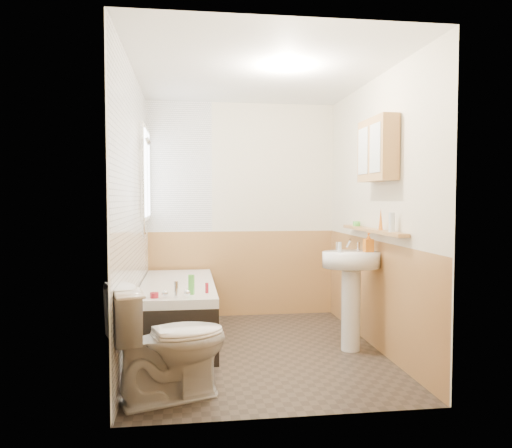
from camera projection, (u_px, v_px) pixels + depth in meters
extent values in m
plane|color=#2C241F|center=(258.00, 351.00, 4.55)|extent=(2.80, 2.80, 0.00)
plane|color=white|center=(258.00, 73.00, 4.42)|extent=(2.80, 2.80, 0.00)
cube|color=beige|center=(242.00, 210.00, 5.88)|extent=(2.20, 0.02, 2.50)
cube|color=beige|center=(290.00, 221.00, 3.09)|extent=(2.20, 0.02, 2.50)
cube|color=beige|center=(132.00, 214.00, 4.34)|extent=(0.02, 2.80, 2.50)
cube|color=beige|center=(376.00, 213.00, 4.63)|extent=(0.02, 2.80, 2.50)
cube|color=#B6844A|center=(373.00, 293.00, 4.67)|extent=(0.01, 2.80, 1.00)
cube|color=#B6844A|center=(289.00, 339.00, 3.15)|extent=(2.20, 0.01, 1.00)
cube|color=#B6844A|center=(242.00, 273.00, 5.90)|extent=(2.20, 0.01, 1.00)
cube|color=white|center=(135.00, 214.00, 4.34)|extent=(0.01, 2.80, 2.50)
cube|color=white|center=(179.00, 167.00, 5.73)|extent=(0.75, 0.01, 1.50)
cube|color=white|center=(146.00, 174.00, 5.26)|extent=(0.03, 0.79, 0.99)
cube|color=white|center=(147.00, 174.00, 5.26)|extent=(0.01, 0.70, 0.90)
cube|color=white|center=(147.00, 174.00, 5.26)|extent=(0.01, 0.04, 0.90)
cube|color=black|center=(178.00, 315.00, 4.90)|extent=(0.70, 1.73, 0.48)
cube|color=white|center=(178.00, 287.00, 4.89)|extent=(0.70, 1.73, 0.08)
cube|color=white|center=(178.00, 288.00, 4.89)|extent=(0.56, 1.59, 0.04)
cylinder|color=silver|center=(176.00, 290.00, 4.12)|extent=(0.04, 0.04, 0.14)
sphere|color=silver|center=(165.00, 293.00, 4.11)|extent=(0.06, 0.06, 0.06)
sphere|color=silver|center=(187.00, 293.00, 4.14)|extent=(0.06, 0.06, 0.06)
cylinder|color=silver|center=(143.00, 180.00, 4.77)|extent=(0.02, 0.02, 1.11)
cylinder|color=silver|center=(144.00, 233.00, 4.79)|extent=(0.04, 0.04, 0.02)
cylinder|color=silver|center=(143.00, 126.00, 4.74)|extent=(0.04, 0.04, 0.02)
cylinder|color=silver|center=(148.00, 141.00, 4.76)|extent=(0.06, 0.07, 0.08)
imported|color=white|center=(169.00, 342.00, 3.44)|extent=(0.92, 0.70, 0.80)
cylinder|color=white|center=(351.00, 310.00, 4.55)|extent=(0.17, 0.17, 0.73)
ellipsoid|color=white|center=(351.00, 260.00, 4.52)|extent=(0.53, 0.43, 0.14)
cylinder|color=silver|center=(337.00, 246.00, 4.60)|extent=(0.03, 0.03, 0.08)
cylinder|color=silver|center=(358.00, 246.00, 4.63)|extent=(0.03, 0.03, 0.08)
cylinder|color=silver|center=(349.00, 243.00, 4.60)|extent=(0.02, 0.11, 0.09)
cube|color=#B6844A|center=(372.00, 230.00, 4.56)|extent=(0.10, 1.38, 0.03)
cube|color=#B6844A|center=(377.00, 150.00, 4.35)|extent=(0.15, 0.61, 0.55)
cube|color=silver|center=(375.00, 148.00, 4.19)|extent=(0.01, 0.24, 0.41)
cube|color=silver|center=(363.00, 151.00, 4.48)|extent=(0.01, 0.24, 0.41)
cylinder|color=silver|center=(392.00, 222.00, 4.11)|extent=(0.06, 0.06, 0.16)
cone|color=orange|center=(381.00, 219.00, 4.35)|extent=(0.04, 0.04, 0.19)
cylinder|color=#59C647|center=(357.00, 224.00, 4.97)|extent=(0.08, 0.08, 0.05)
imported|color=orange|center=(368.00, 248.00, 4.50)|extent=(0.08, 0.17, 0.08)
cylinder|color=silver|center=(340.00, 247.00, 4.45)|extent=(0.04, 0.04, 0.09)
cube|color=#59C647|center=(191.00, 285.00, 4.27)|extent=(0.05, 0.04, 0.17)
cylinder|color=maroon|center=(154.00, 295.00, 4.13)|extent=(0.07, 0.07, 0.04)
cylinder|color=maroon|center=(207.00, 288.00, 4.34)|extent=(0.03, 0.03, 0.09)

